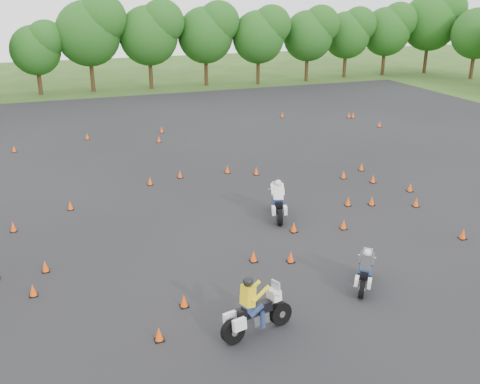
{
  "coord_description": "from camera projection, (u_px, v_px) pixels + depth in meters",
  "views": [
    {
      "loc": [
        -8.07,
        -18.48,
        10.3
      ],
      "look_at": [
        0.0,
        4.0,
        1.2
      ],
      "focal_mm": 40.0,
      "sensor_mm": 36.0,
      "label": 1
    }
  ],
  "objects": [
    {
      "name": "ground",
      "position": [
        272.0,
        250.0,
        22.47
      ],
      "size": [
        140.0,
        140.0,
        0.0
      ],
      "primitive_type": "plane",
      "color": "#2D5119",
      "rests_on": "ground"
    },
    {
      "name": "rider_white",
      "position": [
        278.0,
        198.0,
        25.38
      ],
      "size": [
        1.53,
        2.69,
        1.98
      ],
      "primitive_type": null,
      "rotation": [
        0.0,
        0.0,
        1.26
      ],
      "color": "white",
      "rests_on": "ground"
    },
    {
      "name": "traffic_cones",
      "position": [
        217.0,
        198.0,
        27.43
      ],
      "size": [
        35.7,
        33.13,
        0.45
      ],
      "color": "#F84E0A",
      "rests_on": "asphalt_pad"
    },
    {
      "name": "asphalt_pad",
      "position": [
        227.0,
        201.0,
        27.75
      ],
      "size": [
        62.0,
        62.0,
        0.0
      ],
      "primitive_type": "plane",
      "color": "black",
      "rests_on": "ground"
    },
    {
      "name": "treeline",
      "position": [
        163.0,
        50.0,
        53.04
      ],
      "size": [
        86.83,
        32.4,
        11.04
      ],
      "color": "#1D4C15",
      "rests_on": "ground"
    },
    {
      "name": "rider_grey",
      "position": [
        364.0,
        267.0,
        19.42
      ],
      "size": [
        1.8,
        2.11,
        1.65
      ],
      "primitive_type": null,
      "rotation": [
        0.0,
        0.0,
        0.93
      ],
      "color": "#373A3E",
      "rests_on": "ground"
    },
    {
      "name": "rider_yellow",
      "position": [
        258.0,
        306.0,
        16.69
      ],
      "size": [
        2.72,
        1.37,
        2.01
      ],
      "primitive_type": null,
      "rotation": [
        0.0,
        0.0,
        0.23
      ],
      "color": "yellow",
      "rests_on": "ground"
    }
  ]
}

